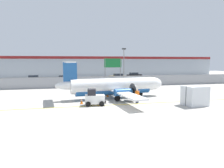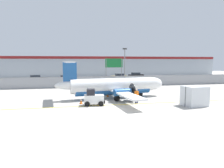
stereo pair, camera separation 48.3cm
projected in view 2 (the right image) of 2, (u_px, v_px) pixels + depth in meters
The scene contains 18 objects.
ground_plane at pixel (116, 105), 22.83m from camera, with size 140.00×140.00×0.01m.
perimeter_fence at pixel (98, 81), 38.28m from camera, with size 98.00×0.10×2.10m.
parking_lot_strip at pixel (92, 81), 49.59m from camera, with size 98.00×17.00×0.12m.
background_building at pixel (86, 66), 67.23m from camera, with size 91.00×8.10×6.50m.
commuter_airplane at pixel (115, 86), 26.92m from camera, with size 15.08×16.08×4.92m.
baggage_tug at pixel (94, 98), 22.51m from camera, with size 2.44×1.60×1.88m.
ground_crew_worker at pixel (137, 95), 23.53m from camera, with size 0.55×0.37×1.70m.
cargo_container at pixel (194, 96), 22.24m from camera, with size 2.59×2.24×2.20m.
traffic_cone_near_left at pixel (108, 95), 27.97m from camera, with size 0.36×0.36×0.64m.
traffic_cone_near_right at pixel (81, 101), 23.37m from camera, with size 0.36×0.36×0.64m.
traffic_cone_far_left at pixel (95, 101), 23.58m from camera, with size 0.36×0.36×0.64m.
parked_car_0 at pixel (35, 78), 47.12m from camera, with size 4.37×2.39×1.58m.
parked_car_1 at pixel (65, 79), 46.57m from camera, with size 4.34×2.30×1.58m.
parked_car_2 at pixel (98, 80), 43.78m from camera, with size 4.37×2.38×1.58m.
parked_car_3 at pixel (119, 77), 52.67m from camera, with size 4.35×2.33×1.58m.
parked_car_4 at pixel (136, 75), 58.04m from camera, with size 4.34×2.30×1.58m.
apron_light_pole at pixel (125, 65), 35.69m from camera, with size 0.70×0.30×7.27m.
highway_sign at pixel (114, 65), 40.58m from camera, with size 3.60×0.14×5.50m.
Camera 2 is at (-4.90, -19.88, 4.97)m, focal length 32.00 mm.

